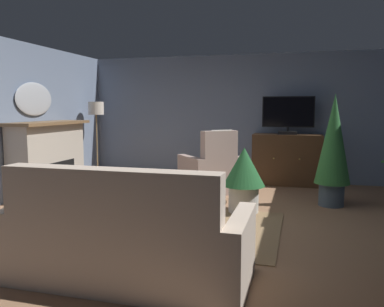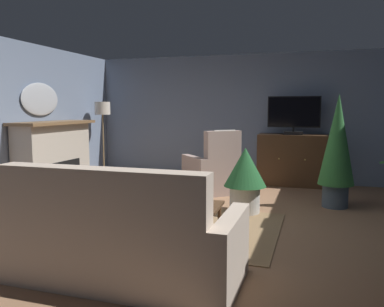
{
  "view_description": "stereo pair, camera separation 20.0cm",
  "coord_description": "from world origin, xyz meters",
  "px_view_note": "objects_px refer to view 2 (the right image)",
  "views": [
    {
      "loc": [
        1.39,
        -4.75,
        1.5
      ],
      "look_at": [
        0.02,
        0.23,
        0.89
      ],
      "focal_mm": 36.76,
      "sensor_mm": 36.0,
      "label": 1
    },
    {
      "loc": [
        1.58,
        -4.69,
        1.5
      ],
      "look_at": [
        0.02,
        0.23,
        0.89
      ],
      "focal_mm": 36.76,
      "sensor_mm": 36.0,
      "label": 2
    }
  ],
  "objects_px": {
    "tv_remote": "(176,203)",
    "potted_plant_small_fern_corner": "(337,146)",
    "folded_newspaper": "(160,203)",
    "sofa_floral": "(118,243)",
    "television": "(294,114)",
    "potted_plant_leafy_by_curtain": "(245,176)",
    "armchair_by_fireplace": "(215,173)",
    "tv_cabinet": "(293,161)",
    "coffee_table": "(173,207)",
    "cat": "(117,195)",
    "floor_lamp": "(103,117)",
    "fireplace": "(55,159)",
    "wall_mirror_oval": "(40,99)"
  },
  "relations": [
    {
      "from": "tv_remote",
      "to": "potted_plant_small_fern_corner",
      "type": "xyz_separation_m",
      "value": [
        1.8,
        2.08,
        0.51
      ]
    },
    {
      "from": "folded_newspaper",
      "to": "sofa_floral",
      "type": "bearing_deg",
      "value": -84.01
    },
    {
      "from": "television",
      "to": "potted_plant_leafy_by_curtain",
      "type": "xyz_separation_m",
      "value": [
        -0.52,
        -2.23,
        -0.83
      ]
    },
    {
      "from": "television",
      "to": "potted_plant_leafy_by_curtain",
      "type": "height_order",
      "value": "television"
    },
    {
      "from": "folded_newspaper",
      "to": "armchair_by_fireplace",
      "type": "xyz_separation_m",
      "value": [
        -0.01,
        2.6,
        -0.06
      ]
    },
    {
      "from": "armchair_by_fireplace",
      "to": "potted_plant_leafy_by_curtain",
      "type": "xyz_separation_m",
      "value": [
        0.74,
        -1.21,
        0.19
      ]
    },
    {
      "from": "tv_cabinet",
      "to": "armchair_by_fireplace",
      "type": "distance_m",
      "value": 1.67
    },
    {
      "from": "television",
      "to": "armchair_by_fireplace",
      "type": "height_order",
      "value": "television"
    },
    {
      "from": "coffee_table",
      "to": "potted_plant_small_fern_corner",
      "type": "relative_size",
      "value": 0.65
    },
    {
      "from": "potted_plant_small_fern_corner",
      "to": "folded_newspaper",
      "type": "bearing_deg",
      "value": -132.76
    },
    {
      "from": "cat",
      "to": "floor_lamp",
      "type": "xyz_separation_m",
      "value": [
        -1.27,
        1.78,
        1.19
      ]
    },
    {
      "from": "sofa_floral",
      "to": "folded_newspaper",
      "type": "bearing_deg",
      "value": 93.22
    },
    {
      "from": "coffee_table",
      "to": "armchair_by_fireplace",
      "type": "relative_size",
      "value": 0.9
    },
    {
      "from": "cat",
      "to": "tv_cabinet",
      "type": "bearing_deg",
      "value": 40.82
    },
    {
      "from": "tv_remote",
      "to": "armchair_by_fireplace",
      "type": "bearing_deg",
      "value": -14.17
    },
    {
      "from": "tv_cabinet",
      "to": "television",
      "type": "height_order",
      "value": "television"
    },
    {
      "from": "tv_cabinet",
      "to": "television",
      "type": "xyz_separation_m",
      "value": [
        0.0,
        -0.05,
        0.9
      ]
    },
    {
      "from": "potted_plant_leafy_by_curtain",
      "to": "floor_lamp",
      "type": "xyz_separation_m",
      "value": [
        -3.33,
        1.83,
        0.76
      ]
    },
    {
      "from": "coffee_table",
      "to": "cat",
      "type": "height_order",
      "value": "coffee_table"
    },
    {
      "from": "fireplace",
      "to": "armchair_by_fireplace",
      "type": "bearing_deg",
      "value": 19.1
    },
    {
      "from": "tv_cabinet",
      "to": "television",
      "type": "relative_size",
      "value": 1.35
    },
    {
      "from": "potted_plant_small_fern_corner",
      "to": "floor_lamp",
      "type": "relative_size",
      "value": 1.06
    },
    {
      "from": "tv_remote",
      "to": "armchair_by_fireplace",
      "type": "xyz_separation_m",
      "value": [
        -0.19,
        2.54,
        -0.07
      ]
    },
    {
      "from": "sofa_floral",
      "to": "floor_lamp",
      "type": "relative_size",
      "value": 1.3
    },
    {
      "from": "armchair_by_fireplace",
      "to": "television",
      "type": "bearing_deg",
      "value": 38.78
    },
    {
      "from": "sofa_floral",
      "to": "tv_cabinet",
      "type": "bearing_deg",
      "value": 76.05
    },
    {
      "from": "tv_cabinet",
      "to": "sofa_floral",
      "type": "relative_size",
      "value": 0.63
    },
    {
      "from": "wall_mirror_oval",
      "to": "tv_remote",
      "type": "relative_size",
      "value": 5.62
    },
    {
      "from": "fireplace",
      "to": "tv_cabinet",
      "type": "bearing_deg",
      "value": 26.93
    },
    {
      "from": "television",
      "to": "coffee_table",
      "type": "relative_size",
      "value": 0.88
    },
    {
      "from": "armchair_by_fireplace",
      "to": "cat",
      "type": "distance_m",
      "value": 1.77
    },
    {
      "from": "tv_cabinet",
      "to": "coffee_table",
      "type": "xyz_separation_m",
      "value": [
        -1.11,
        -3.61,
        -0.1
      ]
    },
    {
      "from": "folded_newspaper",
      "to": "potted_plant_small_fern_corner",
      "type": "relative_size",
      "value": 0.18
    },
    {
      "from": "tv_remote",
      "to": "folded_newspaper",
      "type": "relative_size",
      "value": 0.57
    },
    {
      "from": "television",
      "to": "floor_lamp",
      "type": "distance_m",
      "value": 3.87
    },
    {
      "from": "tv_remote",
      "to": "sofa_floral",
      "type": "xyz_separation_m",
      "value": [
        -0.11,
        -1.18,
        -0.09
      ]
    },
    {
      "from": "tv_cabinet",
      "to": "floor_lamp",
      "type": "height_order",
      "value": "floor_lamp"
    },
    {
      "from": "potted_plant_small_fern_corner",
      "to": "floor_lamp",
      "type": "xyz_separation_m",
      "value": [
        -4.57,
        1.08,
        0.37
      ]
    },
    {
      "from": "sofa_floral",
      "to": "potted_plant_leafy_by_curtain",
      "type": "relative_size",
      "value": 2.23
    },
    {
      "from": "tv_cabinet",
      "to": "tv_remote",
      "type": "height_order",
      "value": "tv_cabinet"
    },
    {
      "from": "coffee_table",
      "to": "cat",
      "type": "bearing_deg",
      "value": 136.8
    },
    {
      "from": "television",
      "to": "floor_lamp",
      "type": "relative_size",
      "value": 0.6
    },
    {
      "from": "potted_plant_leafy_by_curtain",
      "to": "cat",
      "type": "distance_m",
      "value": 2.11
    },
    {
      "from": "wall_mirror_oval",
      "to": "potted_plant_leafy_by_curtain",
      "type": "height_order",
      "value": "wall_mirror_oval"
    },
    {
      "from": "armchair_by_fireplace",
      "to": "cat",
      "type": "xyz_separation_m",
      "value": [
        -1.32,
        -1.16,
        -0.24
      ]
    },
    {
      "from": "wall_mirror_oval",
      "to": "cat",
      "type": "height_order",
      "value": "wall_mirror_oval"
    },
    {
      "from": "coffee_table",
      "to": "potted_plant_small_fern_corner",
      "type": "distance_m",
      "value": 2.83
    },
    {
      "from": "wall_mirror_oval",
      "to": "television",
      "type": "distance_m",
      "value": 4.6
    },
    {
      "from": "coffee_table",
      "to": "sofa_floral",
      "type": "xyz_separation_m",
      "value": [
        -0.08,
        -1.18,
        -0.04
      ]
    },
    {
      "from": "tv_remote",
      "to": "fireplace",
      "type": "bearing_deg",
      "value": 41.7
    }
  ]
}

